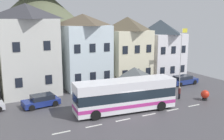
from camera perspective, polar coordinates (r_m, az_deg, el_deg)
The scene contains 16 objects.
ground_plane at distance 26.89m, azimuth 3.91°, elevation -9.45°, with size 40.00×60.00×0.07m.
townhouse_01 at distance 34.10m, azimuth -17.94°, elevation 4.28°, with size 6.82×6.05×11.22m.
townhouse_02 at distance 36.34m, azimuth -6.27°, elevation 4.22°, with size 6.11×6.53×10.02m.
townhouse_03 at distance 38.88m, azimuth 3.32°, elevation 4.46°, with size 5.84×5.62×9.62m.
townhouse_04 at distance 43.02m, azimuth 10.36°, elevation 4.67°, with size 5.83×6.86×9.17m.
hilltop_castle at distance 58.40m, azimuth -15.59°, elevation 10.10°, with size 37.12×37.12×24.87m.
transit_bus at distance 26.87m, azimuth 2.90°, elevation -5.63°, with size 10.77×3.69×3.30m.
bus_shelter at distance 31.59m, azimuth 4.88°, elevation -0.54°, with size 3.60×3.60×3.65m.
parked_car_00 at distance 29.64m, azimuth -15.19°, elevation -6.48°, with size 4.06×2.33×1.27m.
parked_car_01 at distance 39.03m, azimuth 15.35°, elevation -2.13°, with size 4.24×1.92×1.31m.
parked_car_03 at distance 36.38m, azimuth 7.87°, elevation -2.74°, with size 4.06×2.34×1.40m.
pedestrian_00 at distance 32.00m, azimuth 14.53°, elevation -4.70°, with size 0.33×0.30×1.51m.
pedestrian_01 at distance 33.27m, azimuth 12.96°, elevation -3.99°, with size 0.35×0.35×1.51m.
public_bench at distance 33.49m, azimuth 1.60°, elevation -4.27°, with size 1.53×0.48×0.87m.
flagpole at distance 36.59m, azimuth 14.92°, elevation 3.40°, with size 0.95×0.10×8.15m.
harbour_buoy at distance 32.45m, azimuth 19.68°, elevation -5.09°, with size 0.97×0.97×1.22m.
Camera 1 is at (-13.08, -21.43, 9.59)m, focal length 41.79 mm.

